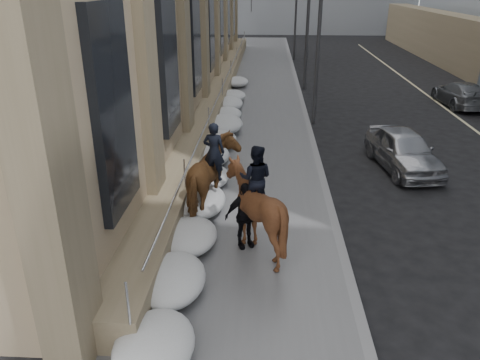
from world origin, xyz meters
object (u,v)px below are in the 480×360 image
at_px(mounted_horse_left, 212,177).
at_px(pedestrian, 244,215).
at_px(car_silver, 403,150).
at_px(car_grey, 461,94).
at_px(mounted_horse_right, 255,207).

xyz_separation_m(mounted_horse_left, pedestrian, (1.02, -1.77, -0.28)).
distance_m(mounted_horse_left, pedestrian, 2.07).
xyz_separation_m(car_silver, car_grey, (5.73, 9.87, -0.07)).
bearing_deg(car_silver, pedestrian, -141.12).
height_order(mounted_horse_left, car_grey, mounted_horse_left).
distance_m(pedestrian, car_grey, 19.62).
relative_size(mounted_horse_left, mounted_horse_right, 1.02).
relative_size(pedestrian, car_grey, 0.38).
distance_m(mounted_horse_left, car_grey, 18.87).
relative_size(mounted_horse_left, pedestrian, 1.58).
distance_m(mounted_horse_left, car_silver, 7.98).
distance_m(mounted_horse_left, mounted_horse_right, 2.31).
height_order(mounted_horse_right, pedestrian, mounted_horse_right).
relative_size(mounted_horse_left, car_silver, 0.65).
bearing_deg(car_grey, mounted_horse_left, 46.97).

